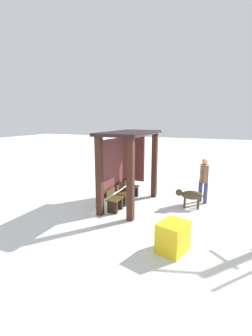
{
  "coord_description": "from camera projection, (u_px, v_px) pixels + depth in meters",
  "views": [
    {
      "loc": [
        -7.37,
        -3.02,
        2.99
      ],
      "look_at": [
        0.02,
        0.15,
        1.3
      ],
      "focal_mm": 25.43,
      "sensor_mm": 36.0,
      "label": 1
    }
  ],
  "objects": [
    {
      "name": "ground_plane",
      "position": [
        130.0,
        205.0,
        8.4
      ],
      "size": [
        60.0,
        60.0,
        0.0
      ],
      "primitive_type": "plane",
      "color": "silver"
    },
    {
      "name": "bus_shelter",
      "position": [
        127.0,
        156.0,
        8.19
      ],
      "size": [
        2.77,
        1.4,
        2.56
      ],
      "color": "#402318",
      "rests_on": "ground"
    },
    {
      "name": "bench_left_inside",
      "position": [
        115.0,
        202.0,
        7.79
      ],
      "size": [
        0.62,
        0.38,
        0.71
      ],
      "color": "#4A3D1A",
      "rests_on": "ground"
    },
    {
      "name": "bench_center_inside",
      "position": [
        124.0,
        196.0,
        8.44
      ],
      "size": [
        0.62,
        0.37,
        0.71
      ],
      "color": "#472F17",
      "rests_on": "ground"
    },
    {
      "name": "bench_right_inside",
      "position": [
        131.0,
        191.0,
        9.08
      ],
      "size": [
        0.62,
        0.42,
        0.71
      ],
      "color": "#44271C",
      "rests_on": "ground"
    },
    {
      "name": "person_walking",
      "position": [
        204.0,
        178.0,
        8.44
      ],
      "size": [
        0.58,
        0.36,
        1.61
      ],
      "color": "#906245",
      "rests_on": "ground"
    },
    {
      "name": "dog",
      "position": [
        190.0,
        195.0,
        8.02
      ],
      "size": [
        0.4,
        1.0,
        0.63
      ],
      "color": "#483B25",
      "rests_on": "ground"
    },
    {
      "name": "grit_bin",
      "position": [
        173.0,
        237.0,
        5.39
      ],
      "size": [
        0.83,
        0.73,
        0.69
      ],
      "primitive_type": "cube",
      "rotation": [
        0.0,
        0.0,
        -0.28
      ],
      "color": "yellow",
      "rests_on": "ground"
    }
  ]
}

